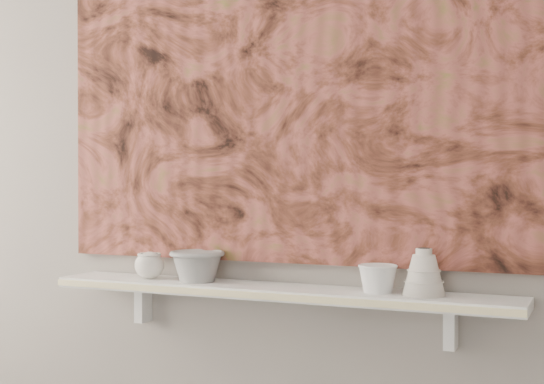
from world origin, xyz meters
The scene contains 11 objects.
wall_back centered at (0.00, 1.60, 1.35)m, with size 3.60×3.60×0.00m, color gray.
shelf centered at (0.00, 1.51, 0.92)m, with size 1.40×0.18×0.03m, color white.
shelf_stripe centered at (0.00, 1.41, 0.92)m, with size 1.40×0.01×0.02m, color beige.
bracket_left centered at (-0.49, 1.57, 0.84)m, with size 0.03×0.06×0.12m, color white.
bracket_right centered at (0.49, 1.57, 0.84)m, with size 0.03×0.06×0.12m, color white.
painting centered at (0.00, 1.59, 1.54)m, with size 1.50×0.03×1.10m, color brown.
house_motif centered at (0.45, 1.57, 1.23)m, with size 0.09×0.00×0.08m, color black.
bowl_grey centered at (-0.25, 1.51, 0.98)m, with size 0.17×0.17×0.10m, color gray, non-canonical shape.
cup_cream centered at (-0.42, 1.51, 0.97)m, with size 0.09×0.09×0.08m, color beige, non-canonical shape.
bell_vessel centered at (0.43, 1.51, 0.99)m, with size 0.11×0.11×0.13m, color silver, non-canonical shape.
bowl_white centered at (0.31, 1.51, 0.97)m, with size 0.11×0.11×0.08m, color silver, non-canonical shape.
Camera 1 is at (0.87, -0.48, 1.23)m, focal length 50.00 mm.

